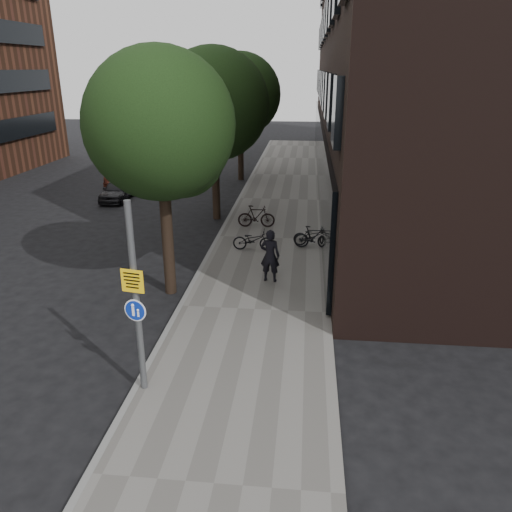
# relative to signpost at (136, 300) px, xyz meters

# --- Properties ---
(ground) EXTENTS (120.00, 120.00, 0.00)m
(ground) POSITION_rel_signpost_xyz_m (1.80, 0.77, -2.29)
(ground) COLOR black
(ground) RESTS_ON ground
(sidewalk) EXTENTS (4.50, 60.00, 0.12)m
(sidewalk) POSITION_rel_signpost_xyz_m (2.05, 10.77, -2.23)
(sidewalk) COLOR slate
(sidewalk) RESTS_ON ground
(curb_edge) EXTENTS (0.15, 60.00, 0.13)m
(curb_edge) POSITION_rel_signpost_xyz_m (-0.20, 10.77, -2.23)
(curb_edge) COLOR slate
(curb_edge) RESTS_ON ground
(building_right_dark_brick) EXTENTS (12.00, 40.00, 18.00)m
(building_right_dark_brick) POSITION_rel_signpost_xyz_m (10.30, 22.77, 6.71)
(building_right_dark_brick) COLOR black
(building_right_dark_brick) RESTS_ON ground
(street_tree_near) EXTENTS (4.40, 4.40, 7.50)m
(street_tree_near) POSITION_rel_signpost_xyz_m (-0.73, 5.41, 2.81)
(street_tree_near) COLOR black
(street_tree_near) RESTS_ON ground
(street_tree_mid) EXTENTS (5.00, 5.00, 7.80)m
(street_tree_mid) POSITION_rel_signpost_xyz_m (-0.73, 13.91, 2.82)
(street_tree_mid) COLOR black
(street_tree_mid) RESTS_ON ground
(street_tree_far) EXTENTS (5.00, 5.00, 7.80)m
(street_tree_far) POSITION_rel_signpost_xyz_m (-0.73, 22.91, 2.82)
(street_tree_far) COLOR black
(street_tree_far) RESTS_ON ground
(signpost) EXTENTS (0.49, 0.14, 4.31)m
(signpost) POSITION_rel_signpost_xyz_m (0.00, 0.00, 0.00)
(signpost) COLOR #595B5E
(signpost) RESTS_ON sidewalk
(pedestrian) EXTENTS (0.70, 0.51, 1.79)m
(pedestrian) POSITION_rel_signpost_xyz_m (2.34, 6.26, -1.28)
(pedestrian) COLOR black
(pedestrian) RESTS_ON sidewalk
(parked_bike_facade_near) EXTENTS (1.58, 0.58, 0.83)m
(parked_bike_facade_near) POSITION_rel_signpost_xyz_m (3.80, 9.93, -1.76)
(parked_bike_facade_near) COLOR black
(parked_bike_facade_near) RESTS_ON sidewalk
(parked_bike_facade_far) EXTENTS (1.51, 0.46, 0.90)m
(parked_bike_facade_far) POSITION_rel_signpost_xyz_m (3.80, 9.67, -1.72)
(parked_bike_facade_far) COLOR black
(parked_bike_facade_far) RESTS_ON sidewalk
(parked_bike_curb_near) EXTENTS (1.60, 0.58, 0.83)m
(parked_bike_curb_near) POSITION_rel_signpost_xyz_m (1.46, 9.21, -1.76)
(parked_bike_curb_near) COLOR black
(parked_bike_curb_near) RESTS_ON sidewalk
(parked_bike_curb_far) EXTENTS (1.68, 0.54, 1.00)m
(parked_bike_curb_far) POSITION_rel_signpost_xyz_m (1.28, 12.21, -1.68)
(parked_bike_curb_far) COLOR black
(parked_bike_curb_far) RESTS_ON sidewalk
(parked_car_near) EXTENTS (1.41, 3.30, 1.11)m
(parked_car_near) POSITION_rel_signpost_xyz_m (-6.82, 16.74, -1.74)
(parked_car_near) COLOR black
(parked_car_near) RESTS_ON ground
(parked_car_mid) EXTENTS (1.51, 3.96, 1.29)m
(parked_car_mid) POSITION_rel_signpost_xyz_m (-7.77, 20.82, -1.65)
(parked_car_mid) COLOR #4E2016
(parked_car_mid) RESTS_ON ground
(parked_car_far) EXTENTS (1.96, 4.34, 1.23)m
(parked_car_far) POSITION_rel_signpost_xyz_m (-6.96, 30.30, -1.68)
(parked_car_far) COLOR #1B2331
(parked_car_far) RESTS_ON ground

